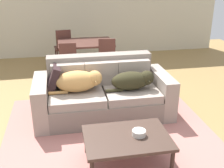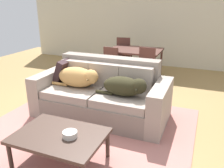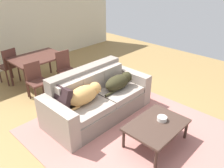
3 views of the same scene
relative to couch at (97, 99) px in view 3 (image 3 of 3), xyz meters
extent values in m
plane|color=olive|center=(-0.09, -0.32, -0.36)|extent=(10.00, 10.00, 0.00)
cube|color=beige|center=(-0.09, 3.68, 0.99)|extent=(8.00, 0.12, 2.70)
cube|color=#B37067|center=(0.00, -0.86, -0.35)|extent=(3.07, 3.24, 0.01)
cube|color=gray|center=(0.00, -0.06, -0.18)|extent=(1.75, 1.00, 0.36)
cube|color=gray|center=(-0.44, -0.07, 0.07)|extent=(0.85, 0.96, 0.13)
cube|color=gray|center=(0.44, -0.06, 0.07)|extent=(0.85, 0.96, 0.13)
cube|color=gray|center=(0.00, 0.31, 0.36)|extent=(1.75, 0.24, 0.46)
cube|color=gray|center=(-0.54, 0.12, 0.32)|extent=(0.54, 0.16, 0.39)
cube|color=gray|center=(0.00, 0.12, 0.32)|extent=(0.54, 0.16, 0.39)
cube|color=gray|center=(0.54, 0.13, 0.32)|extent=(0.54, 0.16, 0.39)
cube|color=gray|center=(-0.98, -0.07, -0.02)|extent=(0.22, 1.00, 0.68)
cube|color=gray|center=(0.98, -0.06, -0.02)|extent=(0.22, 1.00, 0.68)
ellipsoid|color=tan|center=(-0.42, -0.10, 0.30)|extent=(0.65, 0.35, 0.33)
sphere|color=tan|center=(-0.14, -0.12, 0.34)|extent=(0.24, 0.24, 0.24)
cone|color=olive|center=(-0.14, -0.23, 0.33)|extent=(0.11, 0.13, 0.11)
cylinder|color=tan|center=(-0.71, -0.17, 0.16)|extent=(0.29, 0.05, 0.05)
ellipsoid|color=#2D2A17|center=(0.42, -0.18, 0.28)|extent=(0.61, 0.33, 0.29)
sphere|color=#2D2A17|center=(0.68, -0.20, 0.32)|extent=(0.23, 0.23, 0.23)
cone|color=black|center=(0.68, -0.31, 0.31)|extent=(0.10, 0.13, 0.10)
cylinder|color=#2D2A17|center=(0.15, -0.25, 0.16)|extent=(0.27, 0.05, 0.05)
cube|color=#301F21|center=(-0.77, 0.06, 0.32)|extent=(0.25, 0.42, 0.43)
cube|color=#422F26|center=(0.08, -1.38, 0.03)|extent=(1.03, 0.73, 0.04)
cylinder|color=#382821|center=(-0.39, -1.70, -0.18)|extent=(0.05, 0.05, 0.36)
cylinder|color=#382821|center=(0.55, -1.70, -0.18)|extent=(0.05, 0.05, 0.36)
cylinder|color=#382821|center=(-0.39, -1.06, -0.18)|extent=(0.05, 0.05, 0.36)
cylinder|color=#382821|center=(0.55, -1.06, -0.18)|extent=(0.05, 0.05, 0.36)
cylinder|color=silver|center=(0.23, -1.39, 0.08)|extent=(0.17, 0.17, 0.07)
cube|color=#4D2A23|center=(-0.07, 2.08, 0.37)|extent=(1.23, 0.92, 0.04)
cylinder|color=#41241D|center=(-0.63, 1.67, 0.00)|extent=(0.05, 0.05, 0.70)
cylinder|color=#41241D|center=(0.50, 1.67, 0.00)|extent=(0.05, 0.05, 0.70)
cylinder|color=#41241D|center=(-0.63, 2.49, 0.00)|extent=(0.05, 0.05, 0.70)
cylinder|color=#41241D|center=(0.50, 2.49, 0.00)|extent=(0.05, 0.05, 0.70)
cube|color=#4D2A23|center=(-0.50, 1.38, 0.07)|extent=(0.42, 0.42, 0.04)
cube|color=#4D2A23|center=(-0.49, 1.56, 0.30)|extent=(0.36, 0.06, 0.41)
cylinder|color=#45261F|center=(-0.68, 1.22, -0.15)|extent=(0.04, 0.04, 0.41)
cylinder|color=#45261F|center=(-0.34, 1.21, -0.15)|extent=(0.04, 0.04, 0.41)
cylinder|color=#45261F|center=(-0.66, 1.56, -0.15)|extent=(0.04, 0.04, 0.41)
cylinder|color=#45261F|center=(-0.32, 1.55, -0.15)|extent=(0.04, 0.04, 0.41)
cube|color=#4D2A23|center=(0.33, 1.42, 0.07)|extent=(0.44, 0.44, 0.04)
cube|color=#4D2A23|center=(0.35, 1.59, 0.32)|extent=(0.36, 0.07, 0.46)
cylinder|color=#45261F|center=(0.14, 1.26, -0.15)|extent=(0.04, 0.04, 0.40)
cylinder|color=#45261F|center=(0.48, 1.23, -0.15)|extent=(0.04, 0.04, 0.40)
cylinder|color=#45261F|center=(0.18, 1.60, -0.15)|extent=(0.04, 0.04, 0.40)
cylinder|color=#45261F|center=(0.52, 1.57, -0.15)|extent=(0.04, 0.04, 0.40)
cube|color=#4D2A23|center=(-0.57, 2.76, 0.09)|extent=(0.45, 0.45, 0.04)
cube|color=#4D2A23|center=(-0.54, 2.58, 0.34)|extent=(0.36, 0.09, 0.46)
cylinder|color=#45261F|center=(-0.42, 2.95, -0.14)|extent=(0.04, 0.04, 0.43)
cylinder|color=#45261F|center=(-0.76, 2.90, -0.14)|extent=(0.04, 0.04, 0.43)
cylinder|color=#45261F|center=(-0.38, 2.61, -0.14)|extent=(0.04, 0.04, 0.43)
cylinder|color=#45261F|center=(-0.71, 2.56, -0.14)|extent=(0.04, 0.04, 0.43)
camera|label=1|loc=(-0.63, -4.18, 1.90)|focal=45.00mm
camera|label=2|loc=(1.53, -3.35, 1.50)|focal=38.00mm
camera|label=3|loc=(-2.63, -2.94, 2.34)|focal=36.32mm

